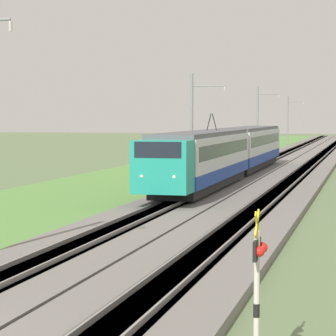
{
  "coord_description": "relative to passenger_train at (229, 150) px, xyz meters",
  "views": [
    {
      "loc": [
        -13.79,
        -9.72,
        4.76
      ],
      "look_at": [
        24.6,
        0.0,
        2.16
      ],
      "focal_mm": 85.0,
      "sensor_mm": 36.0,
      "label": 1
    }
  ],
  "objects": [
    {
      "name": "ballast_main",
      "position": [
        7.38,
        0.0,
        -2.14
      ],
      "size": [
        240.0,
        4.4,
        0.3
      ],
      "color": "slate",
      "rests_on": "ground"
    },
    {
      "name": "ballast_adjacent",
      "position": [
        7.38,
        -4.54,
        -2.14
      ],
      "size": [
        240.0,
        4.4,
        0.3
      ],
      "color": "slate",
      "rests_on": "ground"
    },
    {
      "name": "track_main",
      "position": [
        7.38,
        0.0,
        -2.13
      ],
      "size": [
        240.0,
        1.57,
        0.45
      ],
      "color": "#4C4238",
      "rests_on": "ground"
    },
    {
      "name": "track_adjacent",
      "position": [
        7.38,
        -4.54,
        -2.13
      ],
      "size": [
        240.0,
        1.57,
        0.45
      ],
      "color": "#4C4238",
      "rests_on": "ground"
    },
    {
      "name": "grass_verge",
      "position": [
        7.38,
        5.63,
        -2.23
      ],
      "size": [
        240.0,
        13.85,
        0.12
      ],
      "color": "#5B8E42",
      "rests_on": "ground"
    },
    {
      "name": "passenger_train",
      "position": [
        0.0,
        0.0,
        0.0
      ],
      "size": [
        39.6,
        2.92,
        4.92
      ],
      "rotation": [
        0.0,
        0.0,
        3.14
      ],
      "color": "teal",
      "rests_on": "ground"
    },
    {
      "name": "crossing_signal_far",
      "position": [
        -42.15,
        -7.79,
        -0.44
      ],
      "size": [
        0.7,
        0.23,
        3.05
      ],
      "rotation": [
        0.0,
        0.0,
        -1.57
      ],
      "color": "beige",
      "rests_on": "ground"
    },
    {
      "name": "catenary_mast_mid",
      "position": [
        -0.57,
        2.6,
        1.74
      ],
      "size": [
        0.22,
        2.56,
        7.8
      ],
      "color": "slate",
      "rests_on": "ground"
    },
    {
      "name": "catenary_mast_far",
      "position": [
        34.2,
        2.6,
        1.91
      ],
      "size": [
        0.22,
        2.56,
        8.12
      ],
      "color": "slate",
      "rests_on": "ground"
    },
    {
      "name": "catenary_mast_distant",
      "position": [
        68.96,
        2.6,
        1.78
      ],
      "size": [
        0.22,
        2.56,
        7.86
      ],
      "color": "slate",
      "rests_on": "ground"
    }
  ]
}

